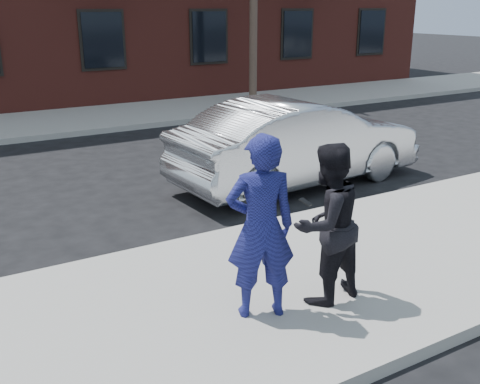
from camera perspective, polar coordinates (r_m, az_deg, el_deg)
ground at (r=8.15m, az=15.47°, el=-5.72°), size 100.00×100.00×0.00m
near_sidewalk at (r=7.97m, az=16.80°, el=-5.83°), size 50.00×3.50×0.15m
near_curb at (r=9.17m, az=8.62°, el=-2.00°), size 50.00×0.10×0.15m
far_sidewalk at (r=17.50m, az=-11.87°, el=7.61°), size 50.00×3.50×0.15m
far_curb at (r=15.84m, az=-9.70°, el=6.63°), size 50.00×0.10×0.15m
silver_sedan at (r=10.58m, az=5.92°, el=5.05°), size 5.05×2.09×1.63m
man_hoodie at (r=5.65m, az=2.11°, el=-3.62°), size 0.83×0.68×1.94m
man_peacoat at (r=6.04m, az=8.80°, el=-3.24°), size 0.93×0.76×1.77m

